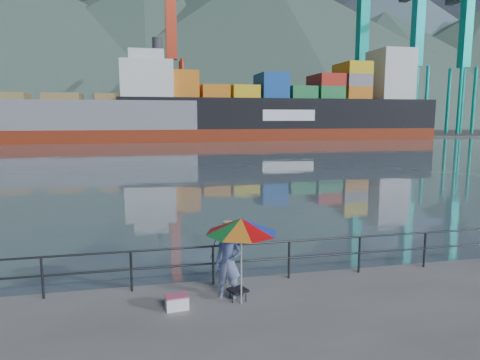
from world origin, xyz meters
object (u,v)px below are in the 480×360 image
(beach_umbrella, at_px, (241,226))
(container_ship, at_px, (289,109))
(fisherman, at_px, (228,263))
(bulk_carrier, at_px, (72,117))
(cooler_bag, at_px, (177,303))

(beach_umbrella, xyz_separation_m, container_ship, (25.36, 71.86, 4.00))
(fisherman, distance_m, bulk_carrier, 71.49)
(fisherman, distance_m, beach_umbrella, 1.09)
(cooler_bag, relative_size, bulk_carrier, 0.01)
(fisherman, xyz_separation_m, bulk_carrier, (-14.40, 69.94, 3.36))
(cooler_bag, height_order, container_ship, container_ship)
(container_ship, bearing_deg, beach_umbrella, -109.44)
(beach_umbrella, height_order, bulk_carrier, bulk_carrier)
(bulk_carrier, relative_size, container_ship, 0.76)
(beach_umbrella, xyz_separation_m, bulk_carrier, (-14.62, 70.37, 2.39))
(cooler_bag, bearing_deg, container_ship, 63.47)
(cooler_bag, distance_m, container_ship, 76.84)
(cooler_bag, xyz_separation_m, container_ship, (26.80, 71.79, 5.68))
(fisherman, distance_m, cooler_bag, 1.45)
(cooler_bag, bearing_deg, beach_umbrella, -8.73)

